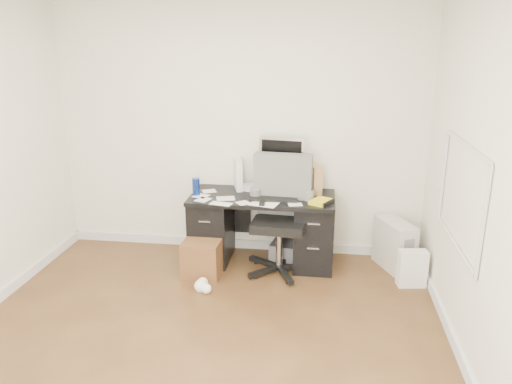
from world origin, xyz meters
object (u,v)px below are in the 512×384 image
pc_tower (394,245)px  wicker_basket (203,257)px  lcd_monitor (282,165)px  office_chair (280,217)px  keyboard (273,199)px  desk (262,227)px

pc_tower → wicker_basket: size_ratio=1.37×
lcd_monitor → pc_tower: lcd_monitor is taller
pc_tower → wicker_basket: bearing=168.1°
lcd_monitor → office_chair: 0.57m
lcd_monitor → keyboard: size_ratio=1.25×
lcd_monitor → office_chair: lcd_monitor is taller
office_chair → pc_tower: size_ratio=2.35×
wicker_basket → office_chair: bearing=12.8°
desk → lcd_monitor: lcd_monitor is taller
keyboard → wicker_basket: 0.93m
desk → keyboard: bearing=-44.3°
keyboard → office_chair: office_chair is taller
keyboard → wicker_basket: (-0.69, -0.25, -0.58)m
office_chair → pc_tower: office_chair is taller
desk → lcd_monitor: (0.19, 0.14, 0.65)m
lcd_monitor → keyboard: (-0.06, -0.27, -0.29)m
desk → pc_tower: 1.40m
pc_tower → keyboard: bearing=163.5°
lcd_monitor → keyboard: 0.40m
desk → pc_tower: bearing=1.7°
desk → lcd_monitor: 0.70m
keyboard → lcd_monitor: bearing=76.9°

